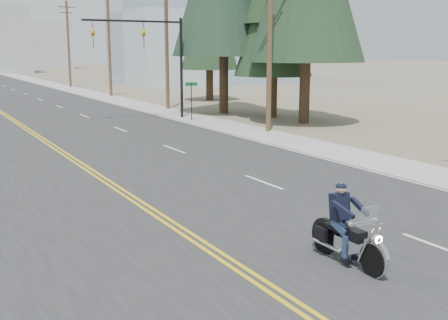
% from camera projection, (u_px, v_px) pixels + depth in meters
% --- Properties ---
extents(sidewalk_right, '(3.00, 200.00, 0.01)m').
position_uv_depth(sidewalk_right, '(63.00, 87.00, 73.40)').
color(sidewalk_right, '#A5A5A0').
rests_on(sidewalk_right, ground).
extents(traffic_mast_right, '(7.10, 0.26, 7.00)m').
position_uv_depth(traffic_mast_right, '(154.00, 48.00, 38.67)').
color(traffic_mast_right, black).
rests_on(traffic_mast_right, ground).
extents(street_sign, '(0.90, 0.06, 2.62)m').
position_uv_depth(street_sign, '(191.00, 94.00, 38.43)').
color(street_sign, black).
rests_on(street_sign, ground).
extents(utility_pole_b, '(2.20, 0.30, 11.50)m').
position_uv_depth(utility_pole_b, '(270.00, 29.00, 32.43)').
color(utility_pole_b, brown).
rests_on(utility_pole_b, ground).
extents(utility_pole_c, '(2.20, 0.30, 11.00)m').
position_uv_depth(utility_pole_c, '(167.00, 38.00, 45.34)').
color(utility_pole_c, brown).
rests_on(utility_pole_c, ground).
extents(utility_pole_d, '(2.20, 0.30, 11.50)m').
position_uv_depth(utility_pole_d, '(109.00, 38.00, 58.15)').
color(utility_pole_d, brown).
rests_on(utility_pole_d, ground).
extents(utility_pole_e, '(2.20, 0.30, 11.00)m').
position_uv_depth(utility_pole_e, '(68.00, 43.00, 72.77)').
color(utility_pole_e, brown).
rests_on(utility_pole_e, ground).
extents(glass_building, '(24.00, 16.00, 20.00)m').
position_uv_depth(glass_building, '(202.00, 13.00, 81.26)').
color(glass_building, '#9EB5CC').
rests_on(glass_building, ground).
extents(haze_bldg_c, '(16.00, 12.00, 18.00)m').
position_uv_depth(haze_bldg_c, '(151.00, 30.00, 119.56)').
color(haze_bldg_c, '#B7BCC6').
rests_on(haze_bldg_c, ground).
extents(haze_bldg_e, '(14.00, 14.00, 12.00)m').
position_uv_depth(haze_bldg_e, '(41.00, 45.00, 147.26)').
color(haze_bldg_e, '#B7BCC6').
rests_on(haze_bldg_e, ground).
extents(motorcyclist, '(1.04, 2.36, 1.83)m').
position_uv_depth(motorcyclist, '(349.00, 226.00, 12.61)').
color(motorcyclist, black).
rests_on(motorcyclist, ground).
extents(conifer_far, '(5.54, 5.54, 14.85)m').
position_uv_depth(conifer_far, '(209.00, 10.00, 52.86)').
color(conifer_far, '#382619').
rests_on(conifer_far, ground).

